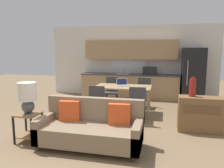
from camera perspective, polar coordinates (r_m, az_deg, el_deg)
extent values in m
plane|color=#7F6647|center=(4.34, -4.47, -15.61)|extent=(20.00, 20.00, 0.00)
cube|color=silver|center=(8.48, 4.99, 5.90)|extent=(6.40, 0.06, 2.70)
cube|color=white|center=(8.45, 4.40, 7.58)|extent=(1.30, 0.01, 1.00)
cube|color=tan|center=(8.25, 4.56, -0.62)|extent=(3.60, 0.62, 0.86)
cube|color=#38383A|center=(8.19, 4.60, 2.49)|extent=(3.63, 0.65, 0.04)
cube|color=#B2B5B7|center=(8.18, 2.77, 2.65)|extent=(0.48, 0.36, 0.01)
cylinder|color=#B7BABC|center=(8.33, 2.99, 3.59)|extent=(0.02, 0.02, 0.24)
cube|color=tan|center=(8.27, 4.83, 8.94)|extent=(3.42, 0.34, 0.70)
cube|color=black|center=(8.04, 9.86, 3.41)|extent=(0.48, 0.36, 0.28)
cube|color=black|center=(8.07, 20.37, 2.23)|extent=(0.74, 0.75, 1.87)
cylinder|color=silver|center=(7.64, 19.11, 2.66)|extent=(0.02, 0.02, 0.84)
cube|color=tan|center=(6.22, 2.89, -0.76)|extent=(1.59, 0.87, 0.04)
cylinder|color=tan|center=(6.12, -4.57, -4.63)|extent=(0.05, 0.05, 0.73)
cylinder|color=tan|center=(5.85, 9.30, -5.36)|extent=(0.05, 0.05, 0.73)
cylinder|color=tan|center=(6.81, -2.65, -3.20)|extent=(0.05, 0.05, 0.73)
cylinder|color=tan|center=(6.57, 9.76, -3.77)|extent=(0.05, 0.05, 0.73)
cylinder|color=#3D2D1E|center=(4.31, -18.59, -15.54)|extent=(0.05, 0.05, 0.10)
cylinder|color=#3D2D1E|center=(3.76, 5.60, -18.84)|extent=(0.05, 0.05, 0.10)
cylinder|color=#3D2D1E|center=(4.81, -14.50, -12.67)|extent=(0.05, 0.05, 0.10)
cylinder|color=#3D2D1E|center=(4.34, 6.77, -14.94)|extent=(0.05, 0.05, 0.10)
cube|color=#847056|center=(4.14, -5.90, -12.96)|extent=(1.92, 0.80, 0.32)
cube|color=#847056|center=(4.36, -4.51, -8.58)|extent=(1.92, 0.14, 0.78)
cube|color=#847056|center=(4.47, -16.92, -10.67)|extent=(0.14, 0.80, 0.46)
cube|color=#847056|center=(3.93, 6.75, -13.11)|extent=(0.14, 0.80, 0.46)
cube|color=#E05123|center=(4.37, -11.00, -6.92)|extent=(0.41, 0.17, 0.40)
cube|color=#E05123|center=(4.07, 1.94, -7.92)|extent=(0.41, 0.17, 0.40)
cube|color=olive|center=(4.60, -21.14, -7.35)|extent=(0.42, 0.42, 0.03)
cube|color=olive|center=(4.74, -20.84, -12.37)|extent=(0.38, 0.38, 0.02)
cube|color=black|center=(4.65, -24.28, -11.08)|extent=(0.03, 0.03, 0.54)
cube|color=black|center=(4.44, -20.26, -11.80)|extent=(0.03, 0.03, 0.54)
cube|color=black|center=(4.94, -21.55, -9.73)|extent=(0.03, 0.03, 0.54)
cube|color=black|center=(4.74, -17.68, -10.32)|extent=(0.03, 0.03, 0.54)
cylinder|color=#4C515B|center=(4.58, -20.99, -7.11)|extent=(0.16, 0.16, 0.02)
sphere|color=#4C515B|center=(4.54, -21.08, -5.50)|extent=(0.25, 0.25, 0.25)
cylinder|color=white|center=(4.48, -21.29, -1.81)|extent=(0.35, 0.35, 0.35)
cube|color=brown|center=(5.24, 21.93, -7.33)|extent=(0.93, 0.40, 0.78)
cube|color=brown|center=(5.01, 22.38, -6.26)|extent=(0.74, 0.01, 0.19)
cylinder|color=maroon|center=(5.12, 20.27, -0.91)|extent=(0.14, 0.14, 0.39)
cylinder|color=maroon|center=(5.09, 20.40, 1.47)|extent=(0.07, 0.07, 0.04)
cube|color=#38383D|center=(6.91, 8.08, -2.62)|extent=(0.46, 0.46, 0.04)
cube|color=#38383D|center=(7.06, 8.45, -0.29)|extent=(0.40, 0.07, 0.47)
cylinder|color=black|center=(6.84, 6.36, -4.62)|extent=(0.03, 0.03, 0.40)
cylinder|color=black|center=(6.77, 9.17, -4.82)|extent=(0.03, 0.03, 0.40)
cylinder|color=black|center=(7.16, 6.98, -4.01)|extent=(0.03, 0.03, 0.40)
cylinder|color=black|center=(7.09, 9.67, -4.19)|extent=(0.03, 0.03, 0.40)
cube|color=#38383D|center=(7.08, -0.12, -2.26)|extent=(0.48, 0.48, 0.04)
cube|color=#38383D|center=(7.23, 0.02, 0.03)|extent=(0.40, 0.09, 0.47)
cylinder|color=black|center=(6.98, -1.64, -4.29)|extent=(0.03, 0.03, 0.40)
cylinder|color=black|center=(6.95, 1.16, -4.34)|extent=(0.03, 0.03, 0.40)
cylinder|color=black|center=(7.31, -1.33, -3.68)|extent=(0.03, 0.03, 0.40)
cylinder|color=black|center=(7.28, 1.33, -3.73)|extent=(0.03, 0.03, 0.40)
cube|color=#38383D|center=(5.69, -3.56, -5.08)|extent=(0.45, 0.45, 0.04)
cube|color=#38383D|center=(5.45, -4.02, -2.96)|extent=(0.40, 0.06, 0.47)
cylinder|color=black|center=(5.88, -1.56, -6.84)|extent=(0.03, 0.03, 0.40)
cylinder|color=black|center=(5.94, -4.81, -6.68)|extent=(0.03, 0.03, 0.40)
cylinder|color=black|center=(5.56, -2.18, -7.78)|extent=(0.03, 0.03, 0.40)
cylinder|color=black|center=(5.63, -5.61, -7.60)|extent=(0.03, 0.03, 0.40)
cube|color=#38383D|center=(5.55, 6.75, -5.48)|extent=(0.44, 0.44, 0.04)
cube|color=#38383D|center=(5.30, 6.65, -3.33)|extent=(0.40, 0.05, 0.47)
cylinder|color=black|center=(5.76, 8.53, -7.25)|extent=(0.03, 0.03, 0.40)
cylinder|color=black|center=(5.79, 5.14, -7.13)|extent=(0.03, 0.03, 0.40)
cylinder|color=black|center=(5.44, 8.39, -8.25)|extent=(0.03, 0.03, 0.40)
cylinder|color=black|center=(5.46, 4.78, -8.11)|extent=(0.03, 0.03, 0.40)
cube|color=#B7BABC|center=(6.31, 2.79, -0.35)|extent=(0.38, 0.33, 0.02)
cube|color=#B7BABC|center=(6.41, 2.56, 0.62)|extent=(0.31, 0.18, 0.20)
cube|color=navy|center=(6.40, 2.58, 0.61)|extent=(0.28, 0.15, 0.17)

